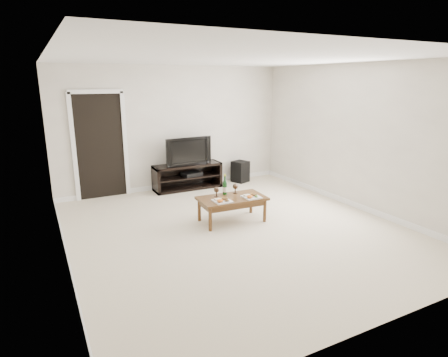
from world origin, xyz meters
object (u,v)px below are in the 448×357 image
(coffee_table, at_px, (232,209))
(subwoofer, at_px, (240,172))
(media_console, at_px, (188,176))
(television, at_px, (187,151))

(coffee_table, bearing_deg, subwoofer, 57.22)
(media_console, bearing_deg, coffee_table, -91.85)
(television, bearing_deg, media_console, -3.60)
(television, xyz_separation_m, coffee_table, (-0.07, -2.15, -0.64))
(media_console, relative_size, subwoofer, 3.05)
(media_console, relative_size, coffee_table, 1.34)
(television, relative_size, coffee_table, 0.93)
(television, height_order, subwoofer, television)
(media_console, xyz_separation_m, subwoofer, (1.31, -0.01, -0.03))
(television, bearing_deg, subwoofer, -4.25)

